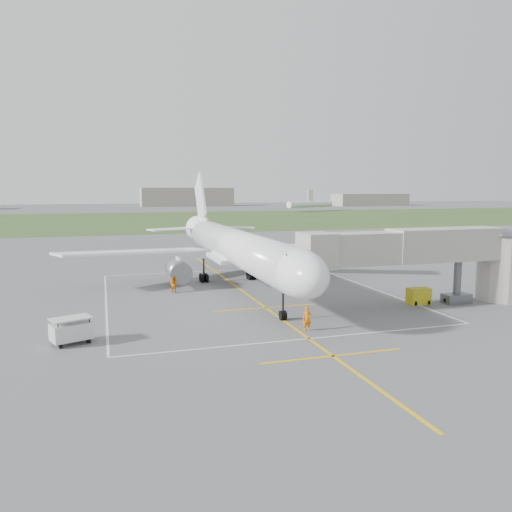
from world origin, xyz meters
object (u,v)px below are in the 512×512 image
object	(u,v)px
baggage_cart	(71,330)
gpu_unit	(419,296)
jet_bridge	(438,255)
airliner	(236,247)
ramp_worker_wing	(174,284)
ramp_worker_nose	(307,319)

from	to	relation	value
baggage_cart	gpu_unit	bearing A→B (deg)	-14.71
gpu_unit	jet_bridge	bearing A→B (deg)	-28.44
airliner	ramp_worker_wing	size ratio (longest dim) A/B	27.02
baggage_cart	ramp_worker_nose	world-z (taller)	ramp_worker_nose
jet_bridge	ramp_worker_nose	distance (m)	16.18
jet_bridge	ramp_worker_wing	bearing A→B (deg)	150.47
airliner	ramp_worker_nose	bearing A→B (deg)	-87.97
baggage_cart	ramp_worker_nose	bearing A→B (deg)	-27.46
airliner	ramp_worker_wing	xyz separation A→B (m)	(-7.12, -1.31, -3.53)
airliner	ramp_worker_wing	bearing A→B (deg)	-169.59
jet_bridge	ramp_worker_nose	bearing A→B (deg)	-163.12
ramp_worker_wing	jet_bridge	bearing A→B (deg)	-175.58
ramp_worker_wing	airliner	bearing A→B (deg)	-135.64
jet_bridge	ramp_worker_nose	xyz separation A→B (m)	(-15.05, -4.57, -3.80)
airliner	baggage_cart	world-z (taller)	airliner
baggage_cart	ramp_worker_nose	distance (m)	17.18
gpu_unit	baggage_cart	size ratio (longest dim) A/B	0.67
airliner	jet_bridge	bearing A→B (deg)	-42.19
ramp_worker_nose	airliner	bearing A→B (deg)	103.03
jet_bridge	ramp_worker_nose	size ratio (longest dim) A/B	12.41
baggage_cart	ramp_worker_wing	size ratio (longest dim) A/B	1.78
baggage_cart	ramp_worker_wing	world-z (taller)	baggage_cart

